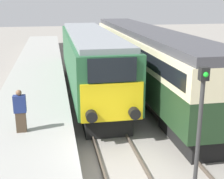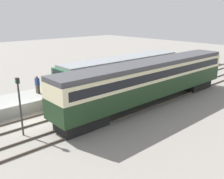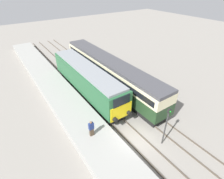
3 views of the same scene
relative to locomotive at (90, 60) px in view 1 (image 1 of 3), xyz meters
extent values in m
plane|color=gray|center=(0.00, -9.42, -2.15)|extent=(120.00, 120.00, 0.00)
cube|color=gray|center=(-3.30, -1.42, -1.66)|extent=(3.50, 50.00, 0.97)
cube|color=#4C4238|center=(-0.72, -4.42, -2.08)|extent=(0.07, 60.00, 0.14)
cube|color=#4C4238|center=(0.72, -4.42, -2.08)|extent=(0.07, 60.00, 0.14)
cube|color=#4C4238|center=(2.68, -4.42, -2.08)|extent=(0.07, 60.00, 0.14)
cube|color=#4C4238|center=(4.12, -4.42, -2.08)|extent=(0.07, 60.00, 0.14)
cube|color=black|center=(0.00, -4.52, -1.65)|extent=(2.03, 4.00, 1.00)
cube|color=black|center=(0.00, 4.60, -1.65)|extent=(2.03, 4.00, 1.00)
cube|color=#235633|center=(0.00, 0.04, 0.15)|extent=(2.70, 14.13, 2.59)
cube|color=yellow|center=(0.00, -7.06, -0.37)|extent=(2.48, 0.10, 1.55)
cube|color=black|center=(0.00, -7.06, 0.93)|extent=(1.89, 0.10, 0.93)
cube|color=gray|center=(0.00, 0.04, 1.56)|extent=(2.38, 13.56, 0.24)
cylinder|color=black|center=(-0.85, -7.27, -0.80)|extent=(0.44, 0.35, 0.44)
cylinder|color=black|center=(0.85, -7.27, -0.80)|extent=(0.44, 0.35, 0.44)
cube|color=black|center=(3.40, -7.43, -1.67)|extent=(1.89, 3.60, 0.95)
cube|color=black|center=(3.40, 7.67, -1.67)|extent=(1.89, 3.60, 0.95)
cube|color=#1E381E|center=(3.40, 0.12, -0.46)|extent=(2.70, 19.49, 1.47)
cube|color=beige|center=(3.40, 0.12, 0.86)|extent=(2.71, 19.49, 1.16)
cube|color=black|center=(3.40, 0.12, 0.86)|extent=(2.75, 18.71, 0.64)
cube|color=#424247|center=(3.40, 0.12, 1.62)|extent=(2.48, 19.49, 0.36)
cube|color=#473828|center=(-3.44, -7.36, -0.80)|extent=(0.36, 0.24, 0.76)
cube|color=navy|center=(-3.44, -7.36, -0.11)|extent=(0.44, 0.26, 0.63)
sphere|color=brown|center=(-3.44, -7.36, 0.31)|extent=(0.21, 0.21, 0.21)
cylinder|color=#333333|center=(1.70, -11.02, -0.35)|extent=(0.12, 0.12, 3.60)
cube|color=black|center=(1.70, -11.02, 1.63)|extent=(0.24, 0.20, 0.36)
sphere|color=green|center=(1.70, -11.13, 1.63)|extent=(0.14, 0.14, 0.14)
camera|label=1|loc=(-2.15, -18.39, 3.52)|focal=50.00mm
camera|label=2|loc=(16.98, -16.69, 5.61)|focal=40.00mm
camera|label=3|loc=(-8.13, -17.30, 10.49)|focal=28.00mm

